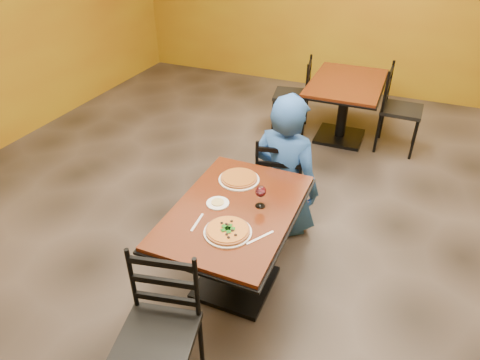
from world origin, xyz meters
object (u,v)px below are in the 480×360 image
at_px(chair_second_left, 291,95).
at_px(chair_main_far, 279,178).
at_px(wine_glass, 261,195).
at_px(table_main, 235,230).
at_px(pizza_main, 228,230).
at_px(chair_main_near, 157,339).
at_px(chair_second_right, 402,110).
at_px(diner, 286,165).
at_px(table_second, 345,96).
at_px(plate_far, 239,180).
at_px(pizza_far, 239,178).
at_px(plate_main, 228,232).
at_px(side_plate, 218,203).

bearing_deg(chair_second_left, chair_main_far, 4.10).
height_order(chair_second_left, wine_glass, chair_second_left).
height_order(table_main, pizza_main, pizza_main).
distance_m(chair_main_near, chair_second_right, 3.84).
bearing_deg(diner, pizza_main, 98.05).
xyz_separation_m(chair_main_far, chair_second_right, (0.87, 1.85, 0.05)).
bearing_deg(table_second, plate_far, -98.03).
bearing_deg(diner, table_main, 93.34).
relative_size(table_second, pizza_far, 4.53).
relative_size(chair_main_near, chair_main_far, 1.05).
height_order(chair_main_far, plate_main, chair_main_far).
height_order(table_second, chair_second_left, chair_second_left).
distance_m(pizza_main, plate_far, 0.61).
xyz_separation_m(chair_main_near, side_plate, (-0.06, 0.94, 0.29)).
bearing_deg(chair_second_left, table_main, -1.03).
xyz_separation_m(pizza_main, pizza_far, (-0.17, 0.59, 0.00)).
bearing_deg(wine_glass, table_second, 88.26).
distance_m(chair_second_left, side_plate, 2.81).
distance_m(table_second, chair_main_near, 3.73).
bearing_deg(table_main, chair_second_right, 72.08).
relative_size(chair_main_near, pizza_far, 3.34).
distance_m(chair_second_right, plate_far, 2.66).
xyz_separation_m(side_plate, wine_glass, (0.28, 0.09, 0.08)).
bearing_deg(chair_main_far, chair_second_right, -127.95).
xyz_separation_m(table_second, chair_second_right, (0.67, 0.00, -0.06)).
height_order(chair_main_near, wine_glass, chair_main_near).
height_order(chair_second_left, diner, diner).
xyz_separation_m(plate_far, side_plate, (-0.02, -0.34, 0.00)).
xyz_separation_m(chair_main_far, side_plate, (-0.16, -0.93, 0.31)).
relative_size(chair_main_near, diner, 0.73).
xyz_separation_m(plate_main, pizza_far, (-0.17, 0.59, 0.02)).
bearing_deg(plate_far, pizza_far, 116.57).
distance_m(chair_main_near, plate_main, 0.75).
bearing_deg(plate_far, diner, 67.85).
bearing_deg(table_main, pizza_main, -76.28).
distance_m(side_plate, wine_glass, 0.31).
bearing_deg(chair_main_near, table_main, 73.42).
bearing_deg(diner, plate_main, 98.05).
bearing_deg(chair_second_right, table_second, 90.83).
relative_size(chair_main_far, plate_far, 2.89).
distance_m(chair_main_far, pizza_far, 0.69).
bearing_deg(chair_second_right, side_plate, 160.52).
bearing_deg(plate_far, plate_main, -73.64).
height_order(diner, plate_main, diner).
xyz_separation_m(table_second, chair_second_left, (-0.67, 0.00, -0.09)).
relative_size(table_second, plate_far, 4.09).
relative_size(chair_second_right, side_plate, 6.20).
bearing_deg(pizza_far, chair_main_near, -88.14).
xyz_separation_m(chair_main_near, pizza_far, (-0.04, 1.27, 0.30)).
distance_m(chair_second_left, pizza_far, 2.48).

